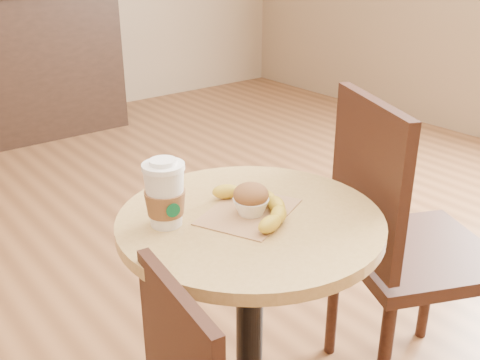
{
  "coord_description": "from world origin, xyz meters",
  "views": [
    {
      "loc": [
        -0.83,
        -1.0,
        1.36
      ],
      "look_at": [
        -0.07,
        -0.04,
        0.83
      ],
      "focal_mm": 42.0,
      "sensor_mm": 36.0,
      "label": 1
    }
  ],
  "objects_px": {
    "cafe_table": "(250,301)",
    "chair_right": "(400,241)",
    "banana": "(256,204)",
    "muffin": "(251,199)",
    "coffee_cup": "(165,196)"
  },
  "relations": [
    {
      "from": "cafe_table",
      "to": "chair_right",
      "type": "xyz_separation_m",
      "value": [
        0.52,
        -0.07,
        0.03
      ]
    },
    {
      "from": "muffin",
      "to": "chair_right",
      "type": "bearing_deg",
      "value": -8.38
    },
    {
      "from": "cafe_table",
      "to": "chair_right",
      "type": "height_order",
      "value": "chair_right"
    },
    {
      "from": "cafe_table",
      "to": "coffee_cup",
      "type": "distance_m",
      "value": 0.37
    },
    {
      "from": "cafe_table",
      "to": "muffin",
      "type": "distance_m",
      "value": 0.28
    },
    {
      "from": "chair_right",
      "to": "cafe_table",
      "type": "bearing_deg",
      "value": 106.6
    },
    {
      "from": "cafe_table",
      "to": "chair_right",
      "type": "distance_m",
      "value": 0.52
    },
    {
      "from": "chair_right",
      "to": "coffee_cup",
      "type": "height_order",
      "value": "chair_right"
    },
    {
      "from": "cafe_table",
      "to": "banana",
      "type": "relative_size",
      "value": 2.77
    },
    {
      "from": "cafe_table",
      "to": "chair_right",
      "type": "relative_size",
      "value": 0.77
    },
    {
      "from": "coffee_cup",
      "to": "muffin",
      "type": "relative_size",
      "value": 1.84
    },
    {
      "from": "muffin",
      "to": "banana",
      "type": "bearing_deg",
      "value": 16.49
    },
    {
      "from": "cafe_table",
      "to": "coffee_cup",
      "type": "relative_size",
      "value": 4.68
    },
    {
      "from": "chair_right",
      "to": "banana",
      "type": "relative_size",
      "value": 3.58
    },
    {
      "from": "cafe_table",
      "to": "muffin",
      "type": "xyz_separation_m",
      "value": [
        0.01,
        0.01,
        0.28
      ]
    }
  ]
}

